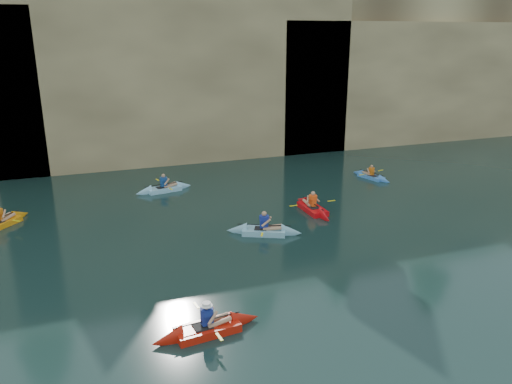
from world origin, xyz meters
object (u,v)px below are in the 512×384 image
object	(u,v)px
kayaker_orange	(0,223)
kayaker_ltblue_near	(264,231)
main_kayaker	(207,328)
kayaker_red_far	(313,208)

from	to	relation	value
kayaker_orange	kayaker_ltblue_near	bearing A→B (deg)	-72.78
main_kayaker	kayaker_red_far	world-z (taller)	kayaker_red_far
kayaker_orange	kayaker_ltblue_near	size ratio (longest dim) A/B	0.90
kayaker_orange	main_kayaker	bearing A→B (deg)	-108.07
kayaker_ltblue_near	kayaker_red_far	bearing A→B (deg)	55.91
main_kayaker	kayaker_orange	world-z (taller)	kayaker_orange
kayaker_red_far	main_kayaker	bearing A→B (deg)	137.48
kayaker_orange	kayaker_ltblue_near	xyz separation A→B (m)	(11.23, -5.11, 0.01)
kayaker_orange	kayaker_red_far	xyz separation A→B (m)	(14.62, -3.14, 0.00)
kayaker_orange	kayaker_red_far	distance (m)	14.95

